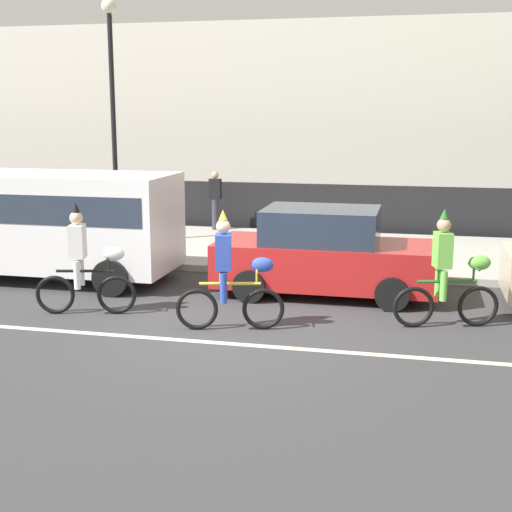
{
  "coord_description": "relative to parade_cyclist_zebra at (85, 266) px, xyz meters",
  "views": [
    {
      "loc": [
        2.81,
        -10.3,
        3.43
      ],
      "look_at": [
        0.16,
        1.2,
        1.0
      ],
      "focal_mm": 50.0,
      "sensor_mm": 36.0,
      "label": 1
    }
  ],
  "objects": [
    {
      "name": "street_lamp_post",
      "position": [
        -1.9,
        5.62,
        3.15
      ],
      "size": [
        0.36,
        0.36,
        5.86
      ],
      "color": "black",
      "rests_on": "sidewalk_curb"
    },
    {
      "name": "parade_cyclist_lime",
      "position": [
        5.96,
        0.61,
        0.0
      ],
      "size": [
        1.67,
        0.63,
        1.92
      ],
      "color": "black",
      "rests_on": "ground"
    },
    {
      "name": "parked_car_red",
      "position": [
        3.77,
        2.21,
        -0.06
      ],
      "size": [
        4.1,
        1.92,
        1.64
      ],
      "color": "#AD1E1E",
      "rests_on": "ground"
    },
    {
      "name": "parade_cyclist_cobalt",
      "position": [
        2.63,
        -0.31,
        0.0
      ],
      "size": [
        1.69,
        0.58,
        1.92
      ],
      "color": "black",
      "rests_on": "ground"
    },
    {
      "name": "sidewalk_curb",
      "position": [
        2.65,
        5.99,
        -0.77
      ],
      "size": [
        60.0,
        5.0,
        0.15
      ],
      "primitive_type": "cube",
      "color": "#ADAAA3",
      "rests_on": "ground"
    },
    {
      "name": "parade_cyclist_zebra",
      "position": [
        0.0,
        0.0,
        0.0
      ],
      "size": [
        1.69,
        0.56,
        1.92
      ],
      "color": "black",
      "rests_on": "ground"
    },
    {
      "name": "ground_plane",
      "position": [
        2.65,
        -0.51,
        -0.84
      ],
      "size": [
        80.0,
        80.0,
        0.0
      ],
      "primitive_type": "plane",
      "color": "#38383A"
    },
    {
      "name": "parked_van_white",
      "position": [
        -1.72,
        2.19,
        0.44
      ],
      "size": [
        5.0,
        2.22,
        2.18
      ],
      "color": "white",
      "rests_on": "ground"
    },
    {
      "name": "fence_line",
      "position": [
        2.65,
        8.89,
        -0.14
      ],
      "size": [
        40.0,
        0.08,
        1.4
      ],
      "primitive_type": "cube",
      "color": "black",
      "rests_on": "ground"
    },
    {
      "name": "pedestrian_onlooker",
      "position": [
        -0.06,
        8.08,
        0.17
      ],
      "size": [
        0.32,
        0.2,
        1.62
      ],
      "color": "#33333D",
      "rests_on": "sidewalk_curb"
    },
    {
      "name": "building_backdrop",
      "position": [
        1.01,
        17.49,
        2.36
      ],
      "size": [
        28.0,
        8.0,
        6.39
      ],
      "primitive_type": "cube",
      "color": "beige",
      "rests_on": "ground"
    },
    {
      "name": "road_centre_line",
      "position": [
        2.65,
        -1.01,
        -0.84
      ],
      "size": [
        36.0,
        0.14,
        0.01
      ],
      "primitive_type": "cube",
      "color": "beige",
      "rests_on": "ground"
    }
  ]
}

